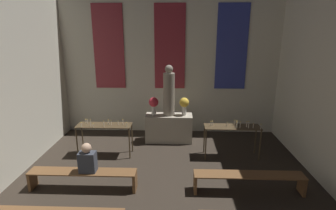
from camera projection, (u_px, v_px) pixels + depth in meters
The scene contains 10 objects.
wall_back at pixel (170, 61), 8.68m from camera, with size 7.37×0.16×4.83m.
altar at pixel (169, 128), 8.31m from camera, with size 1.46×0.57×0.87m.
statue at pixel (169, 92), 8.00m from camera, with size 0.35×0.35×1.56m.
flower_vase_left at pixel (154, 104), 8.11m from camera, with size 0.30×0.30×0.56m.
flower_vase_right at pixel (184, 104), 8.08m from camera, with size 0.30×0.30×0.56m.
candle_rack_left at pixel (104, 128), 7.28m from camera, with size 1.51×0.49×1.10m.
candle_rack_right at pixel (232, 130), 7.16m from camera, with size 1.51×0.49×1.09m.
pew_back_left at pixel (83, 175), 5.76m from camera, with size 2.36×0.36×0.44m.
pew_back_right at pixel (249, 179), 5.64m from camera, with size 2.36×0.36×0.44m.
person_seated at pixel (87, 159), 5.65m from camera, with size 0.36×0.24×0.66m.
Camera 1 is at (0.25, 0.93, 3.38)m, focal length 28.00 mm.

